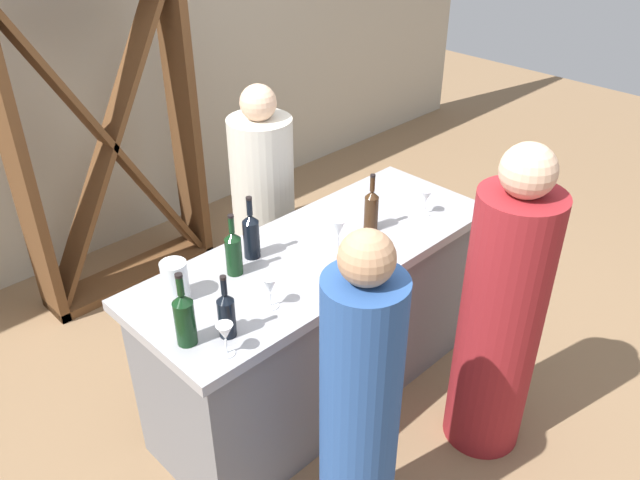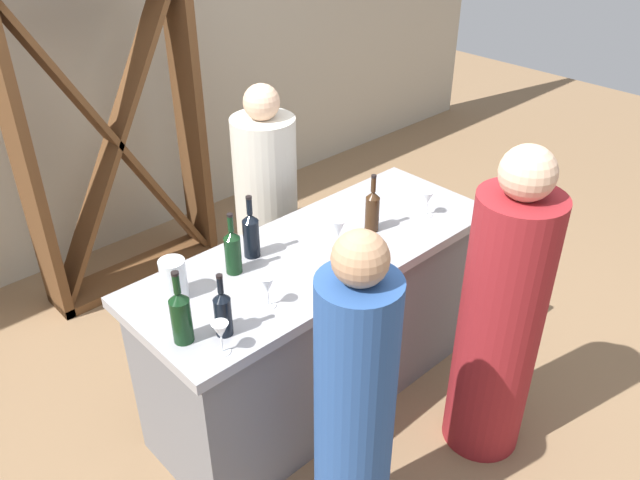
# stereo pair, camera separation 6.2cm
# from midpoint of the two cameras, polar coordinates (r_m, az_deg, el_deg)

# --- Properties ---
(ground_plane) EXTENTS (12.00, 12.00, 0.00)m
(ground_plane) POSITION_cam_midpoint_polar(r_m,az_deg,el_deg) (3.61, -0.50, -13.06)
(ground_plane) COLOR #846647
(back_wall) EXTENTS (8.00, 0.10, 2.80)m
(back_wall) POSITION_cam_midpoint_polar(r_m,az_deg,el_deg) (4.56, -20.98, 15.26)
(back_wall) COLOR #B2A893
(back_wall) RESTS_ON ground
(bar_counter) EXTENTS (1.87, 0.71, 0.91)m
(bar_counter) POSITION_cam_midpoint_polar(r_m,az_deg,el_deg) (3.30, -0.54, -7.41)
(bar_counter) COLOR slate
(bar_counter) RESTS_ON ground
(wine_rack) EXTENTS (1.15, 0.28, 1.98)m
(wine_rack) POSITION_cam_midpoint_polar(r_m,az_deg,el_deg) (4.15, -18.61, 8.08)
(wine_rack) COLOR brown
(wine_rack) RESTS_ON ground
(wine_bottle_leftmost_dark_green) EXTENTS (0.08, 0.08, 0.32)m
(wine_bottle_leftmost_dark_green) POSITION_cam_midpoint_polar(r_m,az_deg,el_deg) (2.49, -12.60, -6.69)
(wine_bottle_leftmost_dark_green) COLOR black
(wine_bottle_leftmost_dark_green) RESTS_ON bar_counter
(wine_bottle_second_left_near_black) EXTENTS (0.07, 0.07, 0.28)m
(wine_bottle_second_left_near_black) POSITION_cam_midpoint_polar(r_m,az_deg,el_deg) (2.50, -8.98, -6.43)
(wine_bottle_second_left_near_black) COLOR black
(wine_bottle_second_left_near_black) RESTS_ON bar_counter
(wine_bottle_center_dark_green) EXTENTS (0.07, 0.07, 0.30)m
(wine_bottle_center_dark_green) POSITION_cam_midpoint_polar(r_m,az_deg,el_deg) (2.84, -8.27, -1.02)
(wine_bottle_center_dark_green) COLOR black
(wine_bottle_center_dark_green) RESTS_ON bar_counter
(wine_bottle_second_right_near_black) EXTENTS (0.08, 0.08, 0.31)m
(wine_bottle_second_right_near_black) POSITION_cam_midpoint_polar(r_m,az_deg,el_deg) (2.94, -6.70, 0.48)
(wine_bottle_second_right_near_black) COLOR black
(wine_bottle_second_right_near_black) RESTS_ON bar_counter
(wine_bottle_rightmost_amber_brown) EXTENTS (0.07, 0.07, 0.30)m
(wine_bottle_rightmost_amber_brown) POSITION_cam_midpoint_polar(r_m,az_deg,el_deg) (3.14, 4.00, 2.75)
(wine_bottle_rightmost_amber_brown) COLOR #331E0F
(wine_bottle_rightmost_amber_brown) RESTS_ON bar_counter
(wine_glass_near_left) EXTENTS (0.07, 0.07, 0.14)m
(wine_glass_near_left) POSITION_cam_midpoint_polar(r_m,az_deg,el_deg) (2.42, -9.13, -8.16)
(wine_glass_near_left) COLOR white
(wine_glass_near_left) RESTS_ON bar_counter
(wine_glass_near_center) EXTENTS (0.07, 0.07, 0.14)m
(wine_glass_near_center) POSITION_cam_midpoint_polar(r_m,az_deg,el_deg) (2.63, -5.12, -4.16)
(wine_glass_near_center) COLOR white
(wine_glass_near_center) RESTS_ON bar_counter
(wine_glass_near_right) EXTENTS (0.07, 0.07, 0.13)m
(wine_glass_near_right) POSITION_cam_midpoint_polar(r_m,az_deg,el_deg) (3.32, 8.79, 3.72)
(wine_glass_near_right) COLOR white
(wine_glass_near_right) RESTS_ON bar_counter
(wine_glass_far_left) EXTENTS (0.07, 0.07, 0.17)m
(wine_glass_far_left) POSITION_cam_midpoint_polar(r_m,az_deg,el_deg) (2.95, 1.03, 0.96)
(wine_glass_far_left) COLOR white
(wine_glass_far_left) RESTS_ON bar_counter
(water_pitcher) EXTENTS (0.11, 0.11, 0.17)m
(water_pitcher) POSITION_cam_midpoint_polar(r_m,az_deg,el_deg) (2.75, -13.32, -3.49)
(water_pitcher) COLOR silver
(water_pitcher) RESTS_ON bar_counter
(person_left_guest) EXTENTS (0.42, 0.42, 1.57)m
(person_left_guest) POSITION_cam_midpoint_polar(r_m,az_deg,el_deg) (3.01, 15.10, -6.72)
(person_left_guest) COLOR maroon
(person_left_guest) RESTS_ON ground
(person_center_guest) EXTENTS (0.37, 0.37, 1.51)m
(person_center_guest) POSITION_cam_midpoint_polar(r_m,az_deg,el_deg) (2.52, 2.79, -15.22)
(person_center_guest) COLOR #284C8C
(person_center_guest) RESTS_ON ground
(person_right_guest) EXTENTS (0.43, 0.43, 1.48)m
(person_right_guest) POSITION_cam_midpoint_polar(r_m,az_deg,el_deg) (3.76, -5.42, 1.90)
(person_right_guest) COLOR beige
(person_right_guest) RESTS_ON ground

